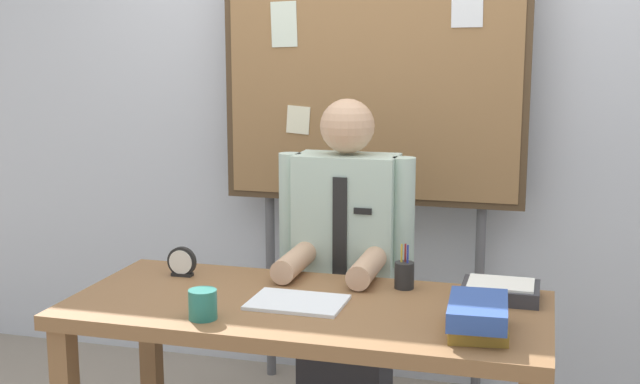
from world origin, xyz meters
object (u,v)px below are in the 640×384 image
desk_clock (182,263)px  coffee_mug (203,304)px  person (346,283)px  open_notebook (297,302)px  bulletin_board (372,78)px  book_stack (477,316)px  pen_holder (404,275)px  paper_tray (501,291)px  desk (307,329)px

desk_clock → coffee_mug: desk_clock is taller
person → open_notebook: 0.58m
person → bulletin_board: (-0.00, 0.46, 0.80)m
person → book_stack: (0.58, -0.70, 0.14)m
pen_holder → paper_tray: size_ratio=0.62×
bulletin_board → open_notebook: bulletin_board is taller
bulletin_board → pen_holder: bulletin_board is taller
person → bulletin_board: 0.92m
coffee_mug → paper_tray: size_ratio=0.37×
book_stack → desk_clock: desk_clock is taller
desk_clock → desk: bearing=-18.8°
book_stack → paper_tray: 0.37m
desk → desk_clock: size_ratio=14.47×
open_notebook → paper_tray: paper_tray is taller
bulletin_board → book_stack: bearing=-63.5°
paper_tray → book_stack: bearing=-97.4°
desk → book_stack: 0.61m
open_notebook → desk_clock: desk_clock is taller
book_stack → bulletin_board: bearing=116.5°
book_stack → coffee_mug: book_stack is taller
bulletin_board → book_stack: 1.45m
bulletin_board → open_notebook: size_ratio=6.49×
open_notebook → pen_holder: pen_holder is taller
book_stack → pen_holder: pen_holder is taller
open_notebook → coffee_mug: (-0.24, -0.22, 0.04)m
bulletin_board → coffee_mug: 1.45m
pen_holder → book_stack: bearing=-53.9°
book_stack → desk_clock: (-1.12, 0.33, -0.00)m
paper_tray → bulletin_board: bearing=128.3°
coffee_mug → paper_tray: (0.90, 0.47, -0.02)m
book_stack → pen_holder: (-0.29, 0.40, -0.00)m
bulletin_board → paper_tray: 1.22m
desk → paper_tray: paper_tray is taller
open_notebook → pen_holder: size_ratio=1.98×
desk → person: 0.56m
bulletin_board → open_notebook: bearing=-91.4°
open_notebook → desk_clock: (-0.52, 0.20, 0.04)m
desk → bulletin_board: size_ratio=0.79×
coffee_mug → pen_holder: pen_holder is taller
desk_clock → paper_tray: bearing=1.9°
open_notebook → pen_holder: bearing=41.2°
coffee_mug → pen_holder: (0.56, 0.50, 0.00)m
book_stack → paper_tray: size_ratio=1.13×
open_notebook → coffee_mug: bearing=-137.5°
person → coffee_mug: bearing=-108.6°
book_stack → paper_tray: (0.05, 0.37, -0.03)m
person → open_notebook: (-0.03, -0.58, 0.10)m
person → paper_tray: bearing=-28.0°
pen_holder → bulletin_board: bearing=110.7°
person → open_notebook: person is taller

